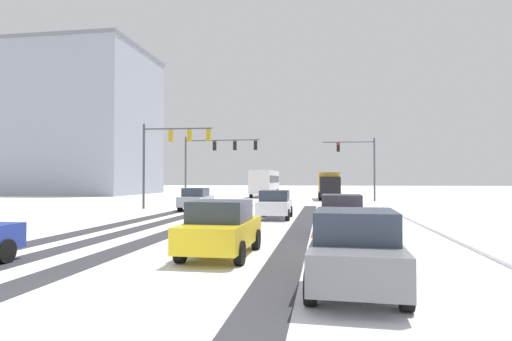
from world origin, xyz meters
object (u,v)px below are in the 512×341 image
at_px(car_grey_sixth, 355,249).
at_px(bus_oncoming, 265,181).
at_px(traffic_signal_far_right, 360,159).
at_px(car_yellow_cab_fourth, 221,228).
at_px(car_white_second, 275,204).
at_px(office_building_far_left_block, 83,122).
at_px(traffic_signal_far_left, 215,153).
at_px(traffic_signal_near_left, 171,146).
at_px(box_truck_delivery, 329,185).
at_px(car_red_third, 341,214).
at_px(car_silver_lead, 196,199).

distance_m(car_grey_sixth, bus_oncoming, 46.61).
height_order(traffic_signal_far_right, car_yellow_cab_fourth, traffic_signal_far_right).
xyz_separation_m(car_white_second, office_building_far_left_block, (-33.68, 35.91, 10.21)).
xyz_separation_m(traffic_signal_far_left, traffic_signal_far_right, (14.33, 3.95, -0.46)).
xyz_separation_m(traffic_signal_far_left, car_white_second, (7.80, -16.49, -4.02)).
relative_size(traffic_signal_near_left, car_white_second, 1.58).
height_order(car_white_second, office_building_far_left_block, office_building_far_left_block).
bearing_deg(traffic_signal_far_right, traffic_signal_near_left, -137.87).
height_order(traffic_signal_far_right, bus_oncoming, traffic_signal_far_right).
distance_m(traffic_signal_near_left, box_truck_delivery, 21.15).
xyz_separation_m(traffic_signal_near_left, bus_oncoming, (3.99, 23.96, -2.78)).
distance_m(box_truck_delivery, office_building_far_left_block, 40.13).
bearing_deg(traffic_signal_far_right, car_white_second, -107.72).
bearing_deg(car_red_third, car_white_second, 118.41).
bearing_deg(traffic_signal_near_left, traffic_signal_far_right, 42.13).
height_order(car_silver_lead, box_truck_delivery, box_truck_delivery).
bearing_deg(traffic_signal_near_left, car_grey_sixth, -61.20).
height_order(car_silver_lead, car_white_second, same).
xyz_separation_m(box_truck_delivery, office_building_far_left_block, (-37.06, 12.19, 9.39)).
distance_m(traffic_signal_near_left, traffic_signal_far_right, 20.56).
bearing_deg(office_building_far_left_block, car_yellow_cab_fourth, -55.06).
distance_m(traffic_signal_far_left, office_building_far_left_block, 32.95).
xyz_separation_m(traffic_signal_far_left, box_truck_delivery, (11.17, 7.23, -3.20)).
distance_m(traffic_signal_far_right, office_building_far_left_block, 43.60).
xyz_separation_m(traffic_signal_near_left, car_white_second, (8.71, -6.65, -3.95)).
distance_m(traffic_signal_near_left, car_grey_sixth, 25.34).
bearing_deg(bus_oncoming, traffic_signal_far_left, -102.27).
bearing_deg(traffic_signal_far_left, car_yellow_cab_fourth, -75.12).
height_order(traffic_signal_far_right, office_building_far_left_block, office_building_far_left_block).
bearing_deg(traffic_signal_far_left, car_silver_lead, -82.62).
xyz_separation_m(traffic_signal_near_left, office_building_far_left_block, (-24.98, 29.25, 6.26)).
bearing_deg(traffic_signal_far_left, box_truck_delivery, 32.91).
height_order(traffic_signal_far_right, box_truck_delivery, traffic_signal_far_right).
bearing_deg(traffic_signal_near_left, car_yellow_cab_fourth, -65.54).
relative_size(traffic_signal_far_right, car_red_third, 1.58).
bearing_deg(bus_oncoming, box_truck_delivery, -40.38).
bearing_deg(car_grey_sixth, office_building_far_left_block, 125.89).
height_order(traffic_signal_far_left, traffic_signal_far_right, same).
bearing_deg(traffic_signal_far_left, traffic_signal_near_left, -95.30).
xyz_separation_m(traffic_signal_far_right, car_red_third, (-3.08, -26.83, -3.56)).
distance_m(traffic_signal_far_left, car_red_third, 25.81).
height_order(traffic_signal_far_left, car_grey_sixth, traffic_signal_far_left).
xyz_separation_m(car_silver_lead, car_grey_sixth, (9.74, -20.90, 0.00)).
height_order(car_white_second, car_yellow_cab_fourth, same).
bearing_deg(car_red_third, box_truck_delivery, 90.15).
relative_size(car_grey_sixth, box_truck_delivery, 0.56).
xyz_separation_m(traffic_signal_far_right, car_white_second, (-6.53, -20.44, -3.56)).
relative_size(car_silver_lead, car_grey_sixth, 0.99).
distance_m(bus_oncoming, office_building_far_left_block, 30.80).
bearing_deg(car_grey_sixth, traffic_signal_far_left, 109.33).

